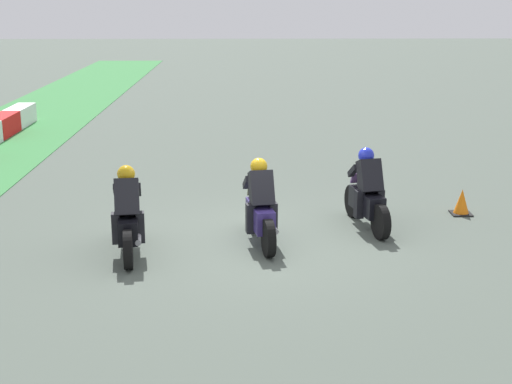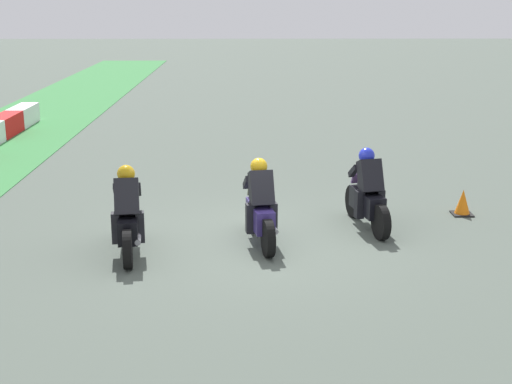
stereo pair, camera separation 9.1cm
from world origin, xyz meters
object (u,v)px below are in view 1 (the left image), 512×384
Objects in this scene: rider_lane_c at (128,218)px; rider_lane_b at (260,209)px; rider_lane_a at (367,195)px; traffic_cone at (462,203)px.

rider_lane_b is at bearing -84.57° from rider_lane_c.
rider_lane_a and rider_lane_c have the same top height.
rider_lane_a is 2.19m from rider_lane_b.
rider_lane_b is (-0.85, 2.01, 0.00)m from rider_lane_a.
rider_lane_a is 1.00× the size of rider_lane_b.
rider_lane_c is at bearing 109.10° from traffic_cone.
rider_lane_c is (-1.37, 4.24, 0.00)m from rider_lane_a.
traffic_cone is at bearing -77.87° from rider_lane_b.
rider_lane_a is at bearing 111.60° from traffic_cone.
rider_lane_a is 0.99× the size of rider_lane_c.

